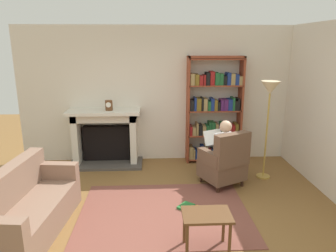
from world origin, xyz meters
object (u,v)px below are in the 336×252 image
(armchair_reading, at_px, (225,162))
(floor_lamp, at_px, (270,97))
(mantel_clock, at_px, (109,105))
(bookshelf, at_px, (214,112))
(seated_reader, at_px, (221,149))
(sofa_floral, at_px, (26,209))
(fireplace, at_px, (106,135))
(side_table, at_px, (207,220))

(armchair_reading, bearing_deg, floor_lamp, 175.31)
(mantel_clock, relative_size, bookshelf, 0.09)
(floor_lamp, bearing_deg, seated_reader, -166.22)
(bookshelf, height_order, sofa_floral, bookshelf)
(fireplace, distance_m, armchair_reading, 2.44)
(side_table, bearing_deg, armchair_reading, 70.82)
(mantel_clock, relative_size, sofa_floral, 0.11)
(armchair_reading, bearing_deg, side_table, 44.62)
(fireplace, bearing_deg, bookshelf, 0.91)
(armchair_reading, relative_size, sofa_floral, 0.55)
(fireplace, relative_size, side_table, 2.57)
(mantel_clock, distance_m, bookshelf, 2.07)
(side_table, bearing_deg, mantel_clock, 117.38)
(bookshelf, relative_size, armchair_reading, 2.19)
(sofa_floral, xyz_separation_m, side_table, (2.22, -0.50, 0.08))
(armchair_reading, distance_m, floor_lamp, 1.36)
(fireplace, bearing_deg, armchair_reading, -28.39)
(fireplace, height_order, floor_lamp, floor_lamp)
(side_table, bearing_deg, floor_lamp, 55.56)
(mantel_clock, xyz_separation_m, seated_reader, (1.98, -0.95, -0.59))
(bookshelf, bearing_deg, fireplace, -179.09)
(sofa_floral, bearing_deg, bookshelf, -43.82)
(seated_reader, distance_m, sofa_floral, 3.07)
(seated_reader, bearing_deg, side_table, 47.14)
(armchair_reading, xyz_separation_m, sofa_floral, (-2.81, -1.21, -0.10))
(armchair_reading, xyz_separation_m, side_table, (-0.60, -1.72, -0.02))
(armchair_reading, height_order, floor_lamp, floor_lamp)
(bookshelf, bearing_deg, mantel_clock, -176.24)
(mantel_clock, height_order, bookshelf, bookshelf)
(seated_reader, height_order, side_table, seated_reader)
(armchair_reading, height_order, sofa_floral, armchair_reading)
(side_table, height_order, floor_lamp, floor_lamp)
(fireplace, xyz_separation_m, floor_lamp, (2.94, -0.84, 0.89))
(armchair_reading, bearing_deg, seated_reader, -90.00)
(floor_lamp, bearing_deg, side_table, -124.44)
(armchair_reading, xyz_separation_m, seated_reader, (-0.05, 0.11, 0.20))
(sofa_floral, relative_size, floor_lamp, 1.01)
(armchair_reading, relative_size, side_table, 1.73)
(mantel_clock, bearing_deg, sofa_floral, -109.03)
(fireplace, xyz_separation_m, side_table, (1.54, -2.87, -0.18))
(armchair_reading, relative_size, floor_lamp, 0.56)
(side_table, distance_m, floor_lamp, 2.68)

